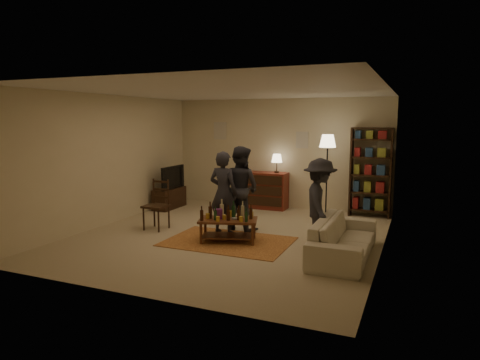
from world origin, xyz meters
The scene contains 13 objects.
floor centered at (0.00, 0.00, 0.00)m, with size 6.00×6.00×0.00m, color #C6B793.
room_shell centered at (-0.65, 2.98, 1.81)m, with size 6.00×6.00×6.00m.
rug centered at (0.15, -0.37, 0.01)m, with size 2.20×1.50×0.01m, color brown.
coffee_table centered at (0.15, -0.37, 0.38)m, with size 1.15×0.85×0.76m.
dining_chair centered at (-1.55, -0.04, 0.54)m, with size 0.45×0.45×1.02m.
tv_stand centered at (-2.44, 1.80, 0.38)m, with size 0.40×1.00×1.06m.
dresser centered at (-0.19, 2.71, 0.48)m, with size 1.00×0.50×1.36m.
bookshelf centered at (2.25, 2.78, 1.03)m, with size 0.90×0.34×2.02m.
floor_lamp centered at (1.36, 2.26, 1.59)m, with size 0.36×0.36×1.86m.
sofa centered at (2.20, -0.40, 0.30)m, with size 2.08×0.81×0.61m, color beige.
person_left centered at (-0.17, 0.12, 0.80)m, with size 0.58×0.38×1.59m, color #25252C.
person_right centered at (0.01, 0.53, 0.84)m, with size 0.81×0.63×1.67m, color #292B32.
person_by_sofa centered at (1.70, 0.05, 0.76)m, with size 0.99×0.57×1.53m, color #2A2B33.
Camera 1 is at (3.25, -7.17, 2.17)m, focal length 32.00 mm.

